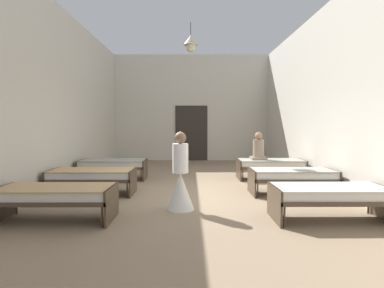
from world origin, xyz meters
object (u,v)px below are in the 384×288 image
Objects in this scene: bed_right_row_1 at (292,175)px; bed_right_row_2 at (271,164)px; bed_left_row_0 at (56,195)px; patient_seated_primary at (258,149)px; bed_right_row_0 at (330,194)px; bed_left_row_1 at (92,175)px; bed_left_row_2 at (113,164)px; nurse_near_aisle at (180,182)px.

bed_right_row_1 is 1.00× the size of bed_right_row_2.
patient_seated_primary reaches higher than bed_left_row_0.
bed_right_row_0 is 3.89m from patient_seated_primary.
bed_right_row_2 is at bearing 90.00° from bed_right_row_0.
bed_right_row_0 is 2.38× the size of patient_seated_primary.
bed_left_row_0 is 1.00× the size of bed_left_row_1.
bed_right_row_1 is (4.59, 0.00, 0.00)m from bed_left_row_1.
bed_left_row_1 is (-4.59, 1.90, 0.00)m from bed_right_row_0.
nurse_near_aisle reaches higher than bed_left_row_2.
bed_left_row_2 is at bearing 180.00° from bed_right_row_2.
nurse_near_aisle reaches higher than bed_right_row_2.
bed_right_row_1 and bed_right_row_2 have the same top height.
nurse_near_aisle reaches higher than bed_right_row_0.
bed_left_row_0 is at bearing -157.53° from bed_right_row_1.
bed_right_row_1 is 4.97m from bed_left_row_2.
bed_left_row_2 is at bearing 90.00° from bed_left_row_0.
bed_left_row_1 is 1.00× the size of bed_right_row_1.
patient_seated_primary reaches higher than bed_right_row_2.
nurse_near_aisle is at bearing -31.03° from bed_left_row_1.
nurse_near_aisle is at bearing -124.36° from patient_seated_primary.
bed_right_row_0 is at bearing -22.47° from bed_left_row_1.
patient_seated_primary reaches higher than bed_left_row_2.
nurse_near_aisle is 3.88m from patient_seated_primary.
patient_seated_primary is (-0.35, 1.95, 0.43)m from bed_right_row_1.
patient_seated_primary is (-0.35, 0.05, 0.43)m from bed_right_row_2.
bed_left_row_0 is 5.96m from bed_right_row_2.
bed_left_row_2 is at bearing 140.40° from bed_right_row_0.
bed_right_row_0 is 2.62m from nurse_near_aisle.
nurse_near_aisle is (2.06, 0.66, 0.09)m from bed_left_row_0.
bed_left_row_1 is (0.00, 1.90, 0.00)m from bed_left_row_0.
bed_right_row_0 is 4.97m from bed_left_row_1.
patient_seated_primary is at bearing 171.44° from bed_right_row_2.
bed_left_row_1 is at bearing -90.00° from bed_left_row_2.
bed_right_row_0 is at bearing 114.53° from nurse_near_aisle.
bed_left_row_0 is at bearing 180.00° from bed_right_row_0.
patient_seated_primary is at bearing 0.71° from bed_left_row_2.
nurse_near_aisle is (-2.53, -1.24, 0.09)m from bed_right_row_1.
bed_left_row_2 is 1.00× the size of bed_right_row_2.
bed_left_row_2 is 3.76m from nurse_near_aisle.
nurse_near_aisle is (2.06, -3.14, 0.09)m from bed_left_row_2.
bed_left_row_1 is 4.97m from bed_right_row_2.
bed_left_row_1 and bed_left_row_2 have the same top height.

